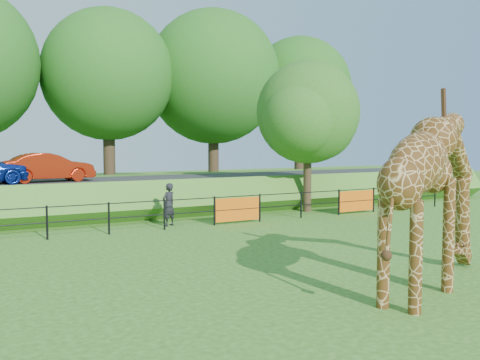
{
  "coord_description": "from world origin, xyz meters",
  "views": [
    {
      "loc": [
        -6.97,
        -9.79,
        3.11
      ],
      "look_at": [
        0.82,
        3.96,
        2.0
      ],
      "focal_mm": 40.0,
      "sensor_mm": 36.0,
      "label": 1
    }
  ],
  "objects_px": {
    "giraffe": "(435,200)",
    "car_red": "(48,167)",
    "visitor": "(169,205)",
    "tree_east": "(309,116)"
  },
  "relations": [
    {
      "from": "visitor",
      "to": "tree_east",
      "type": "distance_m",
      "value": 7.99
    },
    {
      "from": "visitor",
      "to": "tree_east",
      "type": "relative_size",
      "value": 0.24
    },
    {
      "from": "tree_east",
      "to": "visitor",
      "type": "bearing_deg",
      "value": -172.74
    },
    {
      "from": "giraffe",
      "to": "car_red",
      "type": "bearing_deg",
      "value": 83.94
    },
    {
      "from": "giraffe",
      "to": "car_red",
      "type": "height_order",
      "value": "giraffe"
    },
    {
      "from": "car_red",
      "to": "visitor",
      "type": "distance_m",
      "value": 6.61
    },
    {
      "from": "giraffe",
      "to": "car_red",
      "type": "relative_size",
      "value": 1.41
    },
    {
      "from": "car_red",
      "to": "tree_east",
      "type": "bearing_deg",
      "value": -120.92
    },
    {
      "from": "giraffe",
      "to": "car_red",
      "type": "distance_m",
      "value": 17.09
    },
    {
      "from": "giraffe",
      "to": "tree_east",
      "type": "xyz_separation_m",
      "value": [
        5.39,
        11.64,
        2.38
      ]
    }
  ]
}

